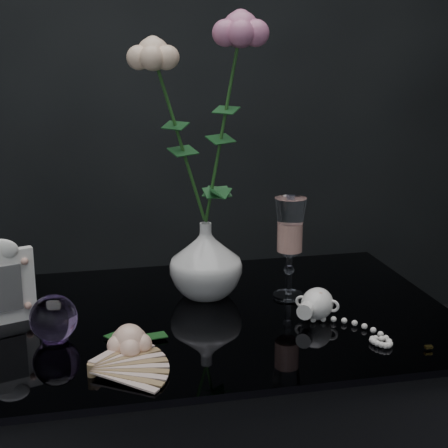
{
  "coord_description": "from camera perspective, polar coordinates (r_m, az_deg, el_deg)",
  "views": [
    {
      "loc": [
        -0.13,
        -1.08,
        1.23
      ],
      "look_at": [
        0.12,
        0.07,
        0.92
      ],
      "focal_mm": 55.0,
      "sensor_mm": 36.0,
      "label": 1
    }
  ],
  "objects": [
    {
      "name": "vase",
      "position": [
        1.3,
        -1.52,
        -3.01
      ],
      "size": [
        0.17,
        0.17,
        0.14
      ],
      "primitive_type": "imported",
      "rotation": [
        0.0,
        0.0,
        0.24
      ],
      "color": "silver",
      "rests_on": "table"
    },
    {
      "name": "wine_glass",
      "position": [
        1.3,
        5.47,
        -2.03
      ],
      "size": [
        0.06,
        0.06,
        0.19
      ],
      "primitive_type": null,
      "rotation": [
        0.0,
        0.0,
        0.03
      ],
      "color": "white",
      "rests_on": "table"
    },
    {
      "name": "picture_frame",
      "position": [
        1.24,
        -17.95,
        -4.57
      ],
      "size": [
        0.13,
        0.12,
        0.15
      ],
      "primitive_type": null,
      "rotation": [
        0.0,
        0.0,
        0.33
      ],
      "color": "white",
      "rests_on": "table"
    },
    {
      "name": "paperweight",
      "position": [
        1.16,
        -13.98,
        -7.61
      ],
      "size": [
        0.1,
        0.1,
        0.08
      ],
      "primitive_type": null,
      "rotation": [
        0.0,
        0.0,
        0.41
      ],
      "color": "#AF83D5",
      "rests_on": "table"
    },
    {
      "name": "paper_fan",
      "position": [
        1.04,
        -10.93,
        -11.72
      ],
      "size": [
        0.26,
        0.23,
        0.02
      ],
      "primitive_type": null,
      "rotation": [
        0.0,
        0.0,
        -0.26
      ],
      "color": "beige",
      "rests_on": "table"
    },
    {
      "name": "loose_rose",
      "position": [
        1.08,
        -7.88,
        -9.56
      ],
      "size": [
        0.16,
        0.18,
        0.05
      ],
      "primitive_type": null,
      "rotation": [
        0.0,
        0.0,
        -0.36
      ],
      "color": "#FFBFA4",
      "rests_on": "table"
    },
    {
      "name": "pearl_jar",
      "position": [
        1.22,
        7.76,
        -6.47
      ],
      "size": [
        0.27,
        0.28,
        0.06
      ],
      "primitive_type": null,
      "rotation": [
        0.0,
        0.0,
        -0.59
      ],
      "color": "white",
      "rests_on": "table"
    },
    {
      "name": "roses",
      "position": [
        1.24,
        -1.77,
        9.21
      ],
      "size": [
        0.24,
        0.11,
        0.44
      ],
      "color": "#FFCAA7",
      "rests_on": "vase"
    }
  ]
}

